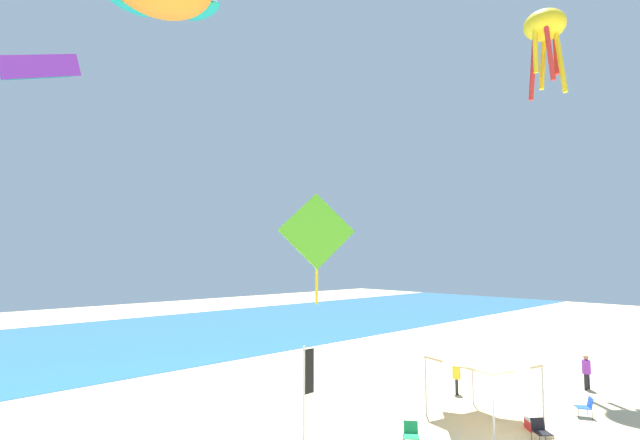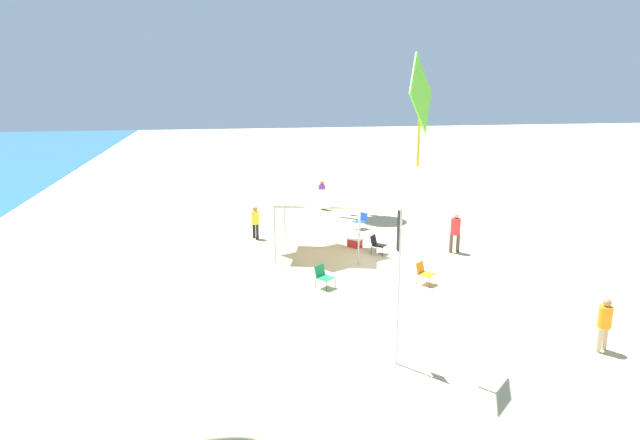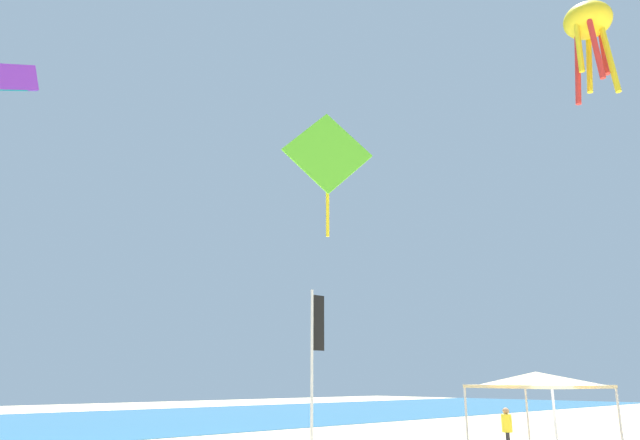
{
  "view_description": "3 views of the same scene",
  "coord_description": "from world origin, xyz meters",
  "px_view_note": "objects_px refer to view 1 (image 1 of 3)",
  "views": [
    {
      "loc": [
        -15.86,
        -7.47,
        6.53
      ],
      "look_at": [
        -2.02,
        7.21,
        8.23
      ],
      "focal_mm": 25.77,
      "sensor_mm": 36.0,
      "label": 1
    },
    {
      "loc": [
        -21.64,
        5.52,
        7.7
      ],
      "look_at": [
        2.82,
        1.72,
        1.26
      ],
      "focal_mm": 31.87,
      "sensor_mm": 36.0,
      "label": 2
    },
    {
      "loc": [
        -16.14,
        -7.47,
        2.6
      ],
      "look_at": [
        -2.02,
        7.59,
        8.18
      ],
      "focal_mm": 33.16,
      "sensor_mm": 36.0,
      "label": 3
    }
  ],
  "objects_px": {
    "cooler_box": "(532,424)",
    "person_near_umbrella": "(456,374)",
    "kite_diamond_lime": "(317,235)",
    "folding_chair_facing_ocean": "(411,433)",
    "folding_chair_left_of_tent": "(586,406)",
    "person_by_tent": "(586,369)",
    "kite_parafoil_purple": "(41,67)",
    "banner_flag": "(305,417)",
    "canopy_tent": "(481,356)",
    "kite_octopus_yellow": "(545,30)",
    "folding_chair_right_of_tent": "(540,430)"
  },
  "relations": [
    {
      "from": "cooler_box",
      "to": "person_near_umbrella",
      "type": "height_order",
      "value": "person_near_umbrella"
    },
    {
      "from": "kite_diamond_lime",
      "to": "folding_chair_facing_ocean",
      "type": "bearing_deg",
      "value": 57.03
    },
    {
      "from": "folding_chair_left_of_tent",
      "to": "person_by_tent",
      "type": "distance_m",
      "value": 4.71
    },
    {
      "from": "person_near_umbrella",
      "to": "kite_parafoil_purple",
      "type": "relative_size",
      "value": 0.28
    },
    {
      "from": "banner_flag",
      "to": "person_by_tent",
      "type": "distance_m",
      "value": 18.18
    },
    {
      "from": "person_by_tent",
      "to": "canopy_tent",
      "type": "bearing_deg",
      "value": -5.36
    },
    {
      "from": "cooler_box",
      "to": "kite_diamond_lime",
      "type": "distance_m",
      "value": 12.66
    },
    {
      "from": "canopy_tent",
      "to": "person_near_umbrella",
      "type": "relative_size",
      "value": 2.59
    },
    {
      "from": "kite_parafoil_purple",
      "to": "banner_flag",
      "type": "bearing_deg",
      "value": 85.48
    },
    {
      "from": "canopy_tent",
      "to": "folding_chair_facing_ocean",
      "type": "height_order",
      "value": "canopy_tent"
    },
    {
      "from": "folding_chair_left_of_tent",
      "to": "kite_octopus_yellow",
      "type": "relative_size",
      "value": 0.15
    },
    {
      "from": "kite_diamond_lime",
      "to": "kite_octopus_yellow",
      "type": "xyz_separation_m",
      "value": [
        20.72,
        1.79,
        13.37
      ]
    },
    {
      "from": "person_by_tent",
      "to": "kite_diamond_lime",
      "type": "xyz_separation_m",
      "value": [
        -18.08,
        0.44,
        6.12
      ]
    },
    {
      "from": "folding_chair_left_of_tent",
      "to": "person_near_umbrella",
      "type": "height_order",
      "value": "person_near_umbrella"
    },
    {
      "from": "folding_chair_right_of_tent",
      "to": "person_by_tent",
      "type": "height_order",
      "value": "person_by_tent"
    },
    {
      "from": "person_by_tent",
      "to": "kite_diamond_lime",
      "type": "height_order",
      "value": "kite_diamond_lime"
    },
    {
      "from": "cooler_box",
      "to": "kite_diamond_lime",
      "type": "xyz_separation_m",
      "value": [
        -10.57,
        0.76,
        6.92
      ]
    },
    {
      "from": "kite_diamond_lime",
      "to": "kite_octopus_yellow",
      "type": "bearing_deg",
      "value": 48.0
    },
    {
      "from": "folding_chair_facing_ocean",
      "to": "person_near_umbrella",
      "type": "relative_size",
      "value": 0.51
    },
    {
      "from": "folding_chair_facing_ocean",
      "to": "folding_chair_left_of_tent",
      "type": "bearing_deg",
      "value": 28.01
    },
    {
      "from": "kite_diamond_lime",
      "to": "kite_octopus_yellow",
      "type": "distance_m",
      "value": 24.72
    },
    {
      "from": "folding_chair_left_of_tent",
      "to": "banner_flag",
      "type": "height_order",
      "value": "banner_flag"
    },
    {
      "from": "folding_chair_right_of_tent",
      "to": "cooler_box",
      "type": "xyz_separation_m",
      "value": [
        1.11,
        0.75,
        -0.27
      ]
    },
    {
      "from": "kite_diamond_lime",
      "to": "kite_parafoil_purple",
      "type": "relative_size",
      "value": 0.5
    },
    {
      "from": "folding_chair_right_of_tent",
      "to": "folding_chair_left_of_tent",
      "type": "distance_m",
      "value": 4.12
    },
    {
      "from": "folding_chair_right_of_tent",
      "to": "folding_chair_left_of_tent",
      "type": "xyz_separation_m",
      "value": [
        4.11,
        -0.22,
        0.0
      ]
    },
    {
      "from": "cooler_box",
      "to": "canopy_tent",
      "type": "bearing_deg",
      "value": 108.82
    },
    {
      "from": "folding_chair_right_of_tent",
      "to": "person_by_tent",
      "type": "xyz_separation_m",
      "value": [
        8.62,
        1.07,
        0.52
      ]
    },
    {
      "from": "canopy_tent",
      "to": "folding_chair_facing_ocean",
      "type": "relative_size",
      "value": 5.04
    },
    {
      "from": "kite_diamond_lime",
      "to": "folding_chair_right_of_tent",
      "type": "bearing_deg",
      "value": 34.0
    },
    {
      "from": "person_by_tent",
      "to": "kite_diamond_lime",
      "type": "relative_size",
      "value": 0.61
    },
    {
      "from": "kite_parafoil_purple",
      "to": "kite_octopus_yellow",
      "type": "bearing_deg",
      "value": 122.48
    },
    {
      "from": "folding_chair_facing_ocean",
      "to": "banner_flag",
      "type": "xyz_separation_m",
      "value": [
        -5.87,
        -1.06,
        2.13
      ]
    },
    {
      "from": "banner_flag",
      "to": "kite_octopus_yellow",
      "type": "bearing_deg",
      "value": 3.85
    },
    {
      "from": "person_by_tent",
      "to": "kite_parafoil_purple",
      "type": "bearing_deg",
      "value": -53.4
    },
    {
      "from": "folding_chair_left_of_tent",
      "to": "cooler_box",
      "type": "xyz_separation_m",
      "value": [
        -3.0,
        0.97,
        -0.27
      ]
    },
    {
      "from": "kite_octopus_yellow",
      "to": "cooler_box",
      "type": "bearing_deg",
      "value": 39.5
    },
    {
      "from": "canopy_tent",
      "to": "person_by_tent",
      "type": "height_order",
      "value": "canopy_tent"
    },
    {
      "from": "person_by_tent",
      "to": "kite_parafoil_purple",
      "type": "height_order",
      "value": "kite_parafoil_purple"
    },
    {
      "from": "person_by_tent",
      "to": "kite_octopus_yellow",
      "type": "distance_m",
      "value": 19.79
    },
    {
      "from": "folding_chair_right_of_tent",
      "to": "folding_chair_left_of_tent",
      "type": "bearing_deg",
      "value": 35.54
    },
    {
      "from": "folding_chair_facing_ocean",
      "to": "kite_diamond_lime",
      "type": "xyz_separation_m",
      "value": [
        -5.85,
        -1.45,
        6.64
      ]
    },
    {
      "from": "person_near_umbrella",
      "to": "kite_octopus_yellow",
      "type": "bearing_deg",
      "value": -44.47
    },
    {
      "from": "folding_chair_right_of_tent",
      "to": "folding_chair_facing_ocean",
      "type": "bearing_deg",
      "value": 179.24
    },
    {
      "from": "folding_chair_facing_ocean",
      "to": "folding_chair_left_of_tent",
      "type": "distance_m",
      "value": 8.36
    },
    {
      "from": "banner_flag",
      "to": "kite_diamond_lime",
      "type": "distance_m",
      "value": 4.53
    },
    {
      "from": "person_near_umbrella",
      "to": "kite_diamond_lime",
      "type": "bearing_deg",
      "value": 164.39
    },
    {
      "from": "folding_chair_facing_ocean",
      "to": "kite_octopus_yellow",
      "type": "height_order",
      "value": "kite_octopus_yellow"
    },
    {
      "from": "folding_chair_left_of_tent",
      "to": "person_by_tent",
      "type": "xyz_separation_m",
      "value": [
        4.5,
        1.3,
        0.52
      ]
    },
    {
      "from": "folding_chair_right_of_tent",
      "to": "folding_chair_facing_ocean",
      "type": "xyz_separation_m",
      "value": [
        -3.61,
        2.96,
        0.0
      ]
    }
  ]
}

